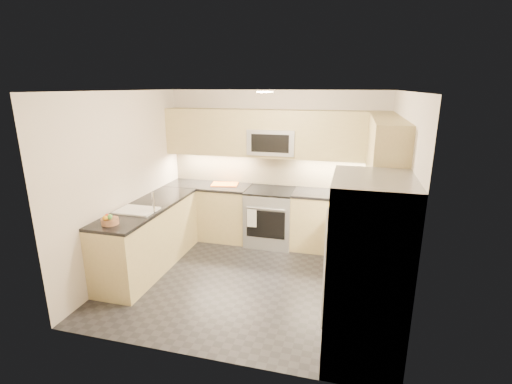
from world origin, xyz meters
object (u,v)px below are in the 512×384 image
gas_range (270,217)px  refrigerator (366,272)px  microwave (273,142)px  utensil_bowl (351,191)px  cutting_board (225,184)px  fruit_basket (110,221)px

gas_range → refrigerator: refrigerator is taller
refrigerator → gas_range: bearing=120.9°
microwave → utensil_bowl: microwave is taller
microwave → cutting_board: size_ratio=1.73×
utensil_bowl → cutting_board: utensil_bowl is taller
microwave → utensil_bowl: (1.26, -0.20, -0.68)m
gas_range → fruit_basket: size_ratio=4.42×
gas_range → utensil_bowl: 1.39m
microwave → fruit_basket: size_ratio=3.69×
gas_range → refrigerator: 2.86m
utensil_bowl → cutting_board: bearing=175.3°
utensil_bowl → fruit_basket: 3.42m
fruit_basket → gas_range: bearing=53.0°
microwave → cutting_board: (-0.82, -0.03, -0.75)m
utensil_bowl → microwave: bearing=170.9°
cutting_board → fruit_basket: 2.25m
gas_range → cutting_board: cutting_board is taller
gas_range → cutting_board: 0.96m
refrigerator → cutting_board: bearing=132.0°
utensil_bowl → cutting_board: size_ratio=0.68×
gas_range → microwave: size_ratio=1.20×
utensil_bowl → fruit_basket: bearing=-145.0°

